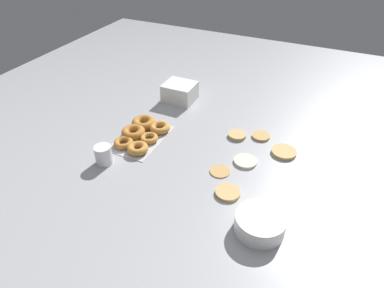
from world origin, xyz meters
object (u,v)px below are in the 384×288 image
at_px(pancake_4, 261,136).
at_px(batter_bowl, 260,223).
at_px(pancake_3, 220,171).
at_px(paper_cup, 103,155).
at_px(donut_tray, 142,133).
at_px(container_stack, 180,92).
at_px(pancake_2, 284,152).
at_px(pancake_1, 237,135).
at_px(pancake_5, 245,161).
at_px(pancake_0, 228,192).

bearing_deg(pancake_4, batter_bowl, 15.04).
distance_m(pancake_3, paper_cup, 0.47).
distance_m(pancake_4, donut_tray, 0.54).
bearing_deg(pancake_4, container_stack, -107.69).
height_order(pancake_2, container_stack, container_stack).
height_order(pancake_1, pancake_5, pancake_1).
bearing_deg(paper_cup, container_stack, 176.00).
bearing_deg(pancake_0, pancake_5, 179.29).
distance_m(pancake_2, pancake_3, 0.30).
bearing_deg(pancake_2, container_stack, -110.83).
distance_m(donut_tray, batter_bowl, 0.69).
relative_size(pancake_1, container_stack, 0.51).
bearing_deg(pancake_1, pancake_5, 29.45).
height_order(batter_bowl, paper_cup, paper_cup).
xyz_separation_m(pancake_4, donut_tray, (0.22, -0.49, 0.01)).
distance_m(pancake_3, pancake_4, 0.31).
bearing_deg(donut_tray, batter_bowl, 64.86).
xyz_separation_m(pancake_3, pancake_4, (-0.30, 0.08, 0.00)).
relative_size(pancake_2, donut_tray, 0.36).
bearing_deg(pancake_1, pancake_0, 13.68).
height_order(pancake_5, donut_tray, donut_tray).
relative_size(pancake_5, container_stack, 0.60).
xyz_separation_m(pancake_1, donut_tray, (0.18, -0.39, 0.01)).
distance_m(pancake_5, donut_tray, 0.48).
distance_m(pancake_0, pancake_3, 0.12).
bearing_deg(container_stack, pancake_0, 40.36).
xyz_separation_m(batter_bowl, container_stack, (-0.67, -0.62, 0.02)).
distance_m(pancake_5, container_stack, 0.60).
relative_size(pancake_1, pancake_5, 0.85).
distance_m(batter_bowl, container_stack, 0.92).
bearing_deg(pancake_5, donut_tray, -87.46).
xyz_separation_m(pancake_1, batter_bowl, (0.48, 0.24, 0.02)).
distance_m(pancake_2, donut_tray, 0.63).
bearing_deg(paper_cup, pancake_0, 94.78).
xyz_separation_m(donut_tray, batter_bowl, (0.29, 0.63, 0.01)).
xyz_separation_m(pancake_2, pancake_3, (0.23, -0.20, -0.00)).
xyz_separation_m(batter_bowl, paper_cup, (-0.07, -0.67, 0.01)).
bearing_deg(paper_cup, pancake_5, 115.25).
relative_size(pancake_5, donut_tray, 0.33).
bearing_deg(pancake_1, batter_bowl, 26.53).
relative_size(pancake_3, container_stack, 0.51).
height_order(pancake_3, batter_bowl, batter_bowl).
bearing_deg(pancake_2, donut_tray, -76.40).
relative_size(pancake_0, pancake_3, 1.14).
xyz_separation_m(pancake_1, pancake_3, (0.26, 0.02, -0.00)).
bearing_deg(pancake_0, pancake_2, 158.14).
bearing_deg(pancake_4, pancake_3, -15.07).
xyz_separation_m(pancake_4, pancake_5, (0.20, -0.01, 0.00)).
bearing_deg(pancake_0, batter_bowl, 52.64).
height_order(pancake_4, donut_tray, donut_tray).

